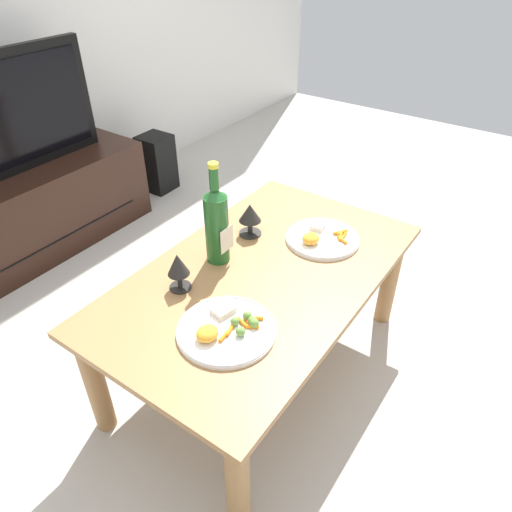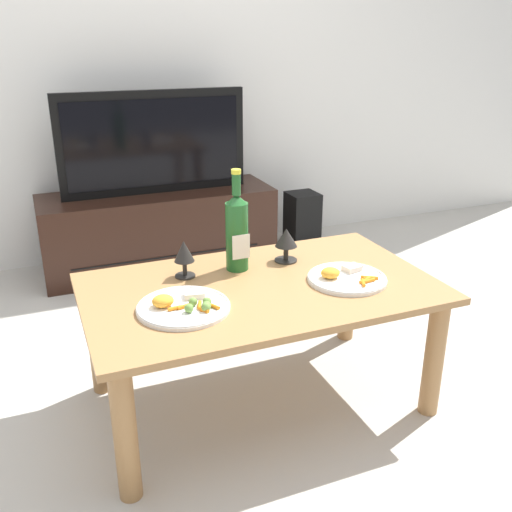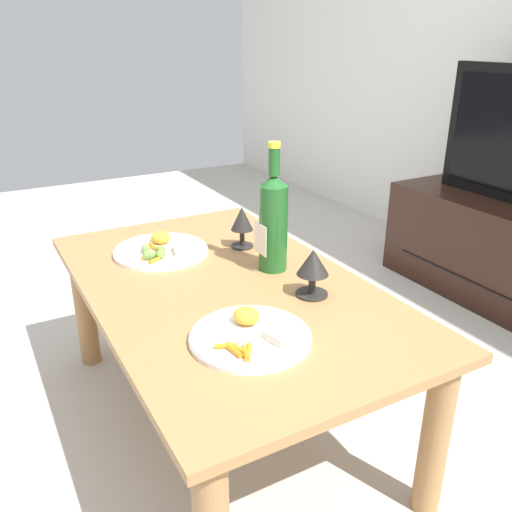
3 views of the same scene
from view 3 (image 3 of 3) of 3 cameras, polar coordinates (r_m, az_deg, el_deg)
The scene contains 7 objects.
ground_plane at distance 1.76m, azimuth -3.05°, elevation -17.09°, with size 6.40×6.40×0.00m, color #B7B2A8.
dining_table at distance 1.54m, azimuth -3.35°, elevation -5.66°, with size 1.22×0.72×0.48m.
wine_bottle at distance 1.54m, azimuth 1.86°, elevation 3.90°, with size 0.08×0.09×0.38m.
goblet_left at distance 1.73m, azimuth -1.51°, elevation 3.76°, with size 0.07×0.07×0.14m.
goblet_right at distance 1.41m, azimuth 6.10°, elevation -1.00°, with size 0.09×0.09×0.13m.
dinner_plate_left at distance 1.73m, azimuth -10.13°, elevation 0.67°, with size 0.30×0.30×0.05m.
dinner_plate_right at distance 1.23m, azimuth -0.58°, elevation -8.43°, with size 0.28×0.28×0.05m.
Camera 3 is at (1.23, -0.58, 1.13)m, focal length 37.40 mm.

